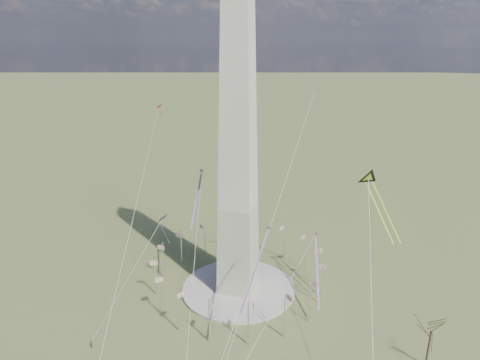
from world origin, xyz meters
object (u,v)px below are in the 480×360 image
(washington_monument, at_px, (238,144))
(person_west, at_px, (91,344))
(kite_delta_black, at_px, (370,182))
(tree_near, at_px, (432,328))

(washington_monument, xyz_separation_m, person_west, (-28.92, -36.77, -47.05))
(person_west, height_order, kite_delta_black, kite_delta_black)
(person_west, bearing_deg, tree_near, -168.22)
(tree_near, height_order, person_west, tree_near)
(tree_near, relative_size, person_west, 8.44)
(tree_near, xyz_separation_m, person_west, (-82.86, -17.83, -10.00))
(washington_monument, height_order, kite_delta_black, washington_monument)
(tree_near, relative_size, kite_delta_black, 0.85)
(person_west, distance_m, kite_delta_black, 85.97)
(washington_monument, height_order, tree_near, washington_monument)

